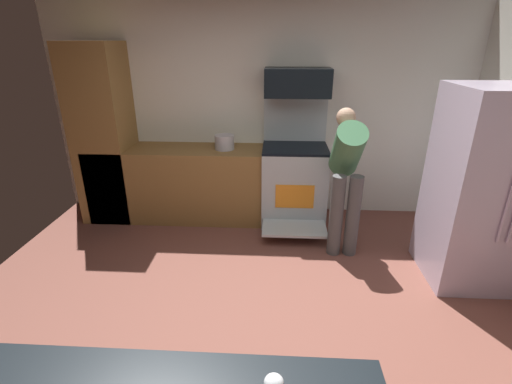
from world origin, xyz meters
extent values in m
cube|color=brown|center=(0.00, 0.00, -0.01)|extent=(5.20, 4.80, 0.02)
cube|color=silver|center=(0.00, 2.34, 1.30)|extent=(5.20, 0.12, 2.60)
cube|color=olive|center=(-0.90, 1.98, 0.45)|extent=(2.40, 0.60, 0.90)
cube|color=olive|center=(-1.90, 1.98, 1.05)|extent=(0.60, 0.60, 2.10)
cube|color=#B3BFC3|center=(0.39, 1.96, 0.46)|extent=(0.76, 0.64, 0.92)
cube|color=black|center=(0.39, 1.96, 0.94)|extent=(0.76, 0.64, 0.03)
cube|color=#B3BFC3|center=(0.39, 2.25, 1.23)|extent=(0.76, 0.06, 0.56)
cube|color=orange|center=(0.39, 1.63, 0.45)|extent=(0.44, 0.01, 0.28)
cube|color=#B3BFC3|center=(0.39, 1.44, 0.14)|extent=(0.72, 0.39, 0.03)
cube|color=black|center=(0.39, 2.06, 1.67)|extent=(0.74, 0.38, 0.31)
cube|color=#BEAFC8|center=(2.03, 0.88, 0.89)|extent=(0.82, 0.77, 1.78)
cylinder|color=#BEAFC8|center=(1.99, 0.48, 0.98)|extent=(0.02, 0.02, 0.80)
cylinder|color=#4E4E4E|center=(0.80, 1.19, 0.44)|extent=(0.14, 0.14, 0.87)
cylinder|color=#4E4E4E|center=(0.97, 1.19, 0.44)|extent=(0.14, 0.14, 0.87)
cylinder|color=#457C52|center=(0.88, 1.37, 1.09)|extent=(0.30, 0.60, 0.63)
sphere|color=tan|center=(0.88, 1.61, 1.37)|extent=(0.20, 0.20, 0.20)
ellipsoid|color=silver|center=(0.18, -1.33, 1.02)|extent=(0.07, 0.07, 0.06)
cylinder|color=#BBBAC3|center=(-0.45, 1.98, 0.99)|extent=(0.23, 0.23, 0.17)
camera|label=1|loc=(0.17, -2.25, 2.11)|focal=25.82mm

